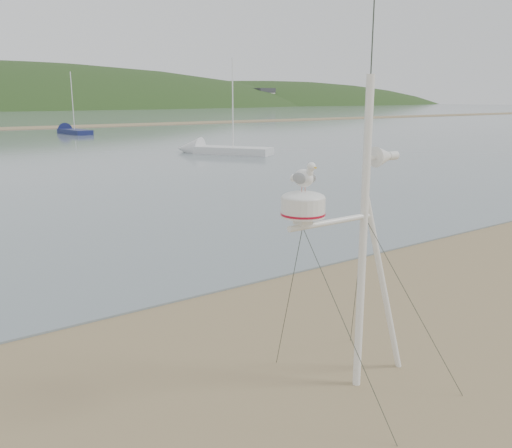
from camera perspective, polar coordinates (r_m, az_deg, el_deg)
ground at (r=6.96m, az=-6.98°, el=-21.40°), size 560.00×560.00×0.00m
mast_rig at (r=7.49m, az=10.87°, el=-8.23°), size 2.28×2.43×5.13m
sailboat_blue_far at (r=64.72m, az=-19.23°, el=9.25°), size 2.49×7.39×7.20m
sailboat_white_near at (r=39.29m, az=-5.02°, el=7.82°), size 5.40×7.01×7.17m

